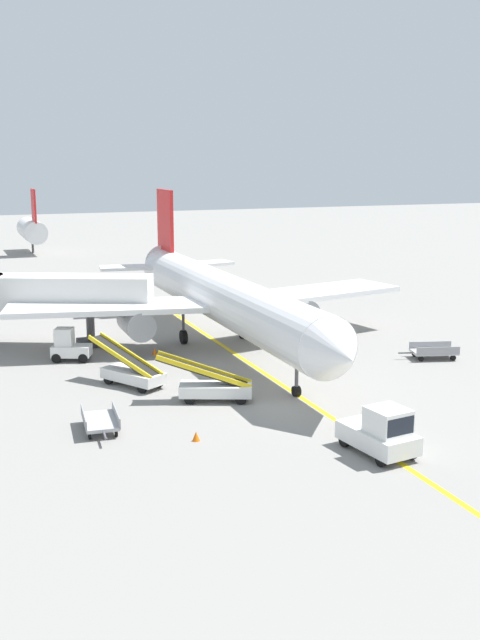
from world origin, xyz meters
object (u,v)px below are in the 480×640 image
(ground_crew_marshaller, at_px, (346,352))
(pushback_tug, at_px, (381,432))
(belt_loader_aft_hold, at_px, (213,386))
(baggage_cart_loaded, at_px, (434,351))
(baggage_cart_empty_trailing, at_px, (100,421))
(safety_cone_nose_left, at_px, (196,436))
(belt_loader_forward_hold, at_px, (131,372))
(airliner, at_px, (220,297))
(baggage_tug_near_wing, at_px, (69,346))
(jet_bridge, at_px, (43,295))
(safety_cone_nose_right, at_px, (155,351))

(ground_crew_marshaller, bearing_deg, pushback_tug, -114.01)
(belt_loader_aft_hold, height_order, baggage_cart_loaded, belt_loader_aft_hold)
(pushback_tug, xyz_separation_m, ground_crew_marshaller, (5.76, 12.93, -0.08))
(baggage_cart_empty_trailing, xyz_separation_m, ground_crew_marshaller, (16.32, 5.43, 0.44))
(safety_cone_nose_left, bearing_deg, baggage_cart_loaded, 22.83)
(belt_loader_forward_hold, relative_size, safety_cone_nose_left, 11.25)
(airliner, height_order, baggage_cart_empty_trailing, airliner)
(safety_cone_nose_left, bearing_deg, airliner, 65.71)
(baggage_cart_empty_trailing, distance_m, safety_cone_nose_left, 4.78)
(baggage_tug_near_wing, xyz_separation_m, baggage_cart_loaded, (21.68, -8.31, -0.46))
(jet_bridge, relative_size, safety_cone_nose_left, 29.00)
(baggage_cart_loaded, height_order, baggage_cart_empty_trailing, same)
(jet_bridge, xyz_separation_m, pushback_tug, (10.60, -25.34, -2.55))
(baggage_tug_near_wing, bearing_deg, baggage_cart_loaded, -20.97)
(jet_bridge, xyz_separation_m, baggage_tug_near_wing, (0.83, -4.63, -2.62))
(belt_loader_aft_hold, xyz_separation_m, safety_cone_nose_right, (-0.26, 10.44, -0.56))
(pushback_tug, bearing_deg, belt_loader_aft_hold, 112.88)
(baggage_cart_empty_trailing, bearing_deg, safety_cone_nose_left, -38.78)
(baggage_cart_loaded, xyz_separation_m, baggage_cart_empty_trailing, (-22.48, -4.91, 0.00))
(airliner, bearing_deg, belt_loader_aft_hold, -112.51)
(jet_bridge, bearing_deg, ground_crew_marshaller, -37.18)
(ground_crew_marshaller, xyz_separation_m, safety_cone_nose_left, (-12.60, -8.42, -0.69))
(baggage_tug_near_wing, relative_size, ground_crew_marshaller, 1.60)
(pushback_tug, xyz_separation_m, baggage_cart_empty_trailing, (-10.56, 7.50, -0.53))
(pushback_tug, xyz_separation_m, baggage_cart_loaded, (11.91, 12.41, -0.53))
(baggage_cart_empty_trailing, xyz_separation_m, safety_cone_nose_left, (3.72, -2.99, -0.25))
(jet_bridge, relative_size, baggage_tug_near_wing, 4.70)
(baggage_cart_loaded, height_order, safety_cone_nose_left, baggage_cart_loaded)
(baggage_cart_loaded, bearing_deg, jet_bridge, 150.12)
(pushback_tug, bearing_deg, ground_crew_marshaller, 65.99)
(jet_bridge, distance_m, safety_cone_nose_left, 21.43)
(baggage_cart_empty_trailing, distance_m, safety_cone_nose_right, 14.08)
(belt_loader_forward_hold, xyz_separation_m, baggage_cart_empty_trailing, (-3.13, -6.48, -0.31))
(belt_loader_aft_hold, relative_size, ground_crew_marshaller, 3.00)
(jet_bridge, xyz_separation_m, ground_crew_marshaller, (16.36, -12.41, -2.63))
(baggage_cart_loaded, bearing_deg, airliner, 143.86)
(baggage_cart_loaded, bearing_deg, belt_loader_aft_hold, -170.39)
(pushback_tug, distance_m, belt_loader_forward_hold, 15.83)
(jet_bridge, bearing_deg, pushback_tug, -67.30)
(baggage_cart_empty_trailing, relative_size, safety_cone_nose_left, 8.68)
(ground_crew_marshaller, bearing_deg, baggage_cart_loaded, -4.87)
(baggage_cart_loaded, relative_size, safety_cone_nose_right, 8.70)
(airliner, distance_m, baggage_tug_near_wing, 10.55)
(airliner, relative_size, belt_loader_aft_hold, 6.92)
(belt_loader_forward_hold, relative_size, baggage_cart_loaded, 1.29)
(baggage_cart_loaded, bearing_deg, belt_loader_forward_hold, 175.37)
(pushback_tug, height_order, safety_cone_nose_right, pushback_tug)
(airliner, relative_size, baggage_cart_loaded, 9.21)
(jet_bridge, bearing_deg, belt_loader_forward_hold, -74.46)
(belt_loader_forward_hold, distance_m, ground_crew_marshaller, 13.24)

